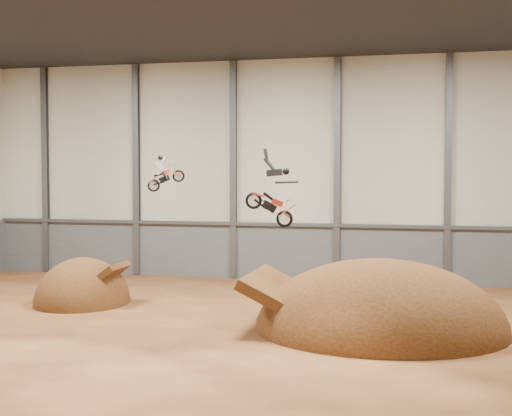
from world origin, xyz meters
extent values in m
plane|color=#4E2B15|center=(0.00, 0.00, 0.00)|extent=(40.00, 40.00, 0.00)
cube|color=beige|center=(0.00, 15.00, 7.00)|extent=(40.00, 0.10, 14.00)
plane|color=black|center=(0.00, 0.00, 14.00)|extent=(40.00, 40.00, 0.00)
cube|color=#55575D|center=(0.00, 14.90, 1.75)|extent=(39.80, 0.18, 3.50)
cube|color=#47494F|center=(0.00, 14.75, 3.55)|extent=(39.80, 0.35, 0.20)
cube|color=#47494F|center=(-16.67, 14.80, 7.00)|extent=(0.40, 0.36, 13.90)
cube|color=#47494F|center=(-10.00, 14.80, 7.00)|extent=(0.40, 0.36, 13.90)
cube|color=#47494F|center=(-3.33, 14.80, 7.00)|extent=(0.40, 0.36, 13.90)
cube|color=#47494F|center=(3.33, 14.80, 7.00)|extent=(0.40, 0.36, 13.90)
cube|color=#47494F|center=(10.00, 14.80, 7.00)|extent=(0.40, 0.36, 13.90)
ellipsoid|color=#371E0D|center=(-8.78, 4.50, 0.00)|extent=(4.83, 5.57, 4.83)
ellipsoid|color=#371E0D|center=(6.78, 1.50, 0.00)|extent=(10.87, 9.61, 6.27)
camera|label=1|loc=(8.50, -29.46, 6.95)|focal=50.00mm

